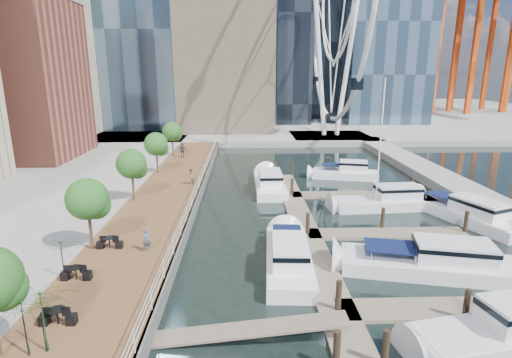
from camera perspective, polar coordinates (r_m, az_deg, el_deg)
name	(u,v)px	position (r m, az deg, el deg)	size (l,w,h in m)	color
ground	(276,293)	(23.05, 2.83, -15.93)	(520.00, 520.00, 0.00)	black
boardwalk	(164,202)	(37.25, -12.98, -3.22)	(6.00, 60.00, 1.00)	brown
seawall	(197,202)	(36.78, -8.39, -3.22)	(0.25, 60.00, 1.00)	#595954
land_far	(249,112)	(122.28, -0.94, 9.48)	(200.00, 114.00, 1.00)	gray
breakwater	(451,185)	(46.66, 26.04, -0.73)	(4.00, 60.00, 1.00)	gray
pier	(330,138)	(74.30, 10.54, 5.80)	(14.00, 12.00, 1.00)	gray
railing	(196,191)	(36.49, -8.60, -1.69)	(0.10, 60.00, 1.05)	white
floating_docks	(365,220)	(33.23, 15.35, -5.61)	(16.00, 34.00, 2.60)	#6D6051
port_cranes	(491,44)	(134.90, 30.57, 16.32)	(40.00, 52.00, 38.00)	#D84C14
street_trees	(131,164)	(35.90, -17.39, 2.08)	(2.60, 42.60, 4.60)	#3F2B1C
cafe_tables	(68,293)	(22.34, -25.30, -14.50)	(2.50, 13.70, 0.74)	black
yacht_foreground	(428,273)	(27.17, 23.42, -12.19)	(3.08, 11.48, 2.15)	silver
pedestrian_near	(147,240)	(26.05, -15.36, -8.39)	(0.55, 0.36, 1.50)	#474D5E
pedestrian_mid	(190,176)	(40.59, -9.34, 0.42)	(0.82, 0.64, 1.68)	gray
pedestrian_far	(183,150)	(53.82, -10.45, 4.05)	(1.15, 0.48, 1.96)	#2D3439
moored_yachts	(371,214)	(36.10, 16.15, -4.85)	(20.43, 33.70, 11.50)	silver
cafe_seating	(43,305)	(19.91, -28.15, -15.59)	(5.26, 9.45, 2.75)	#0E3610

